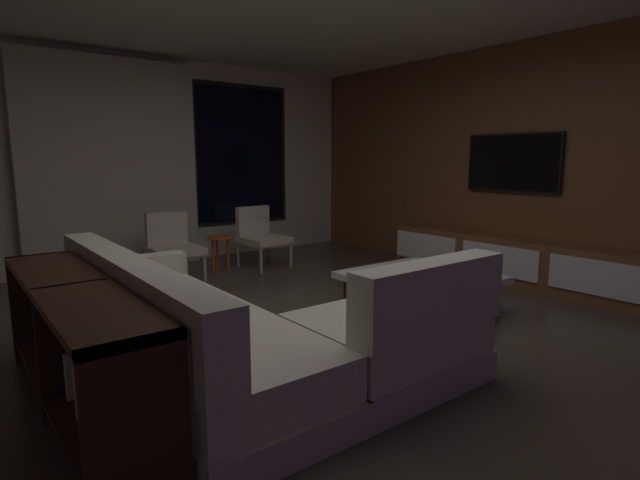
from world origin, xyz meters
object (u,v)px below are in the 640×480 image
at_px(sectional_couch, 239,335).
at_px(media_console, 513,261).
at_px(console_table_behind_couch, 76,341).
at_px(coffee_table, 421,292).
at_px(accent_chair_near_window, 260,233).
at_px(mounted_tv, 512,163).
at_px(side_stool, 220,243).
at_px(book_stack_on_coffee_table, 421,269).
at_px(accent_chair_by_curtain, 172,243).

xyz_separation_m(sectional_couch, media_console, (3.63, 0.28, -0.04)).
bearing_deg(console_table_behind_couch, media_console, 1.93).
bearing_deg(sectional_couch, coffee_table, 5.95).
height_order(sectional_couch, accent_chair_near_window, sectional_couch).
xyz_separation_m(sectional_couch, mounted_tv, (3.81, 0.48, 1.06)).
xyz_separation_m(side_stool, media_console, (2.37, -2.51, -0.12)).
bearing_deg(media_console, book_stack_on_coffee_table, -176.15).
bearing_deg(accent_chair_by_curtain, book_stack_on_coffee_table, -64.57).
distance_m(media_console, mounted_tv, 1.13).
bearing_deg(book_stack_on_coffee_table, console_table_behind_couch, -179.23).
height_order(accent_chair_by_curtain, side_stool, accent_chair_by_curtain).
bearing_deg(console_table_behind_couch, book_stack_on_coffee_table, 0.77).
xyz_separation_m(coffee_table, book_stack_on_coffee_table, (-0.06, -0.04, 0.23)).
height_order(accent_chair_near_window, console_table_behind_couch, accent_chair_near_window).
relative_size(side_stool, mounted_tv, 0.40).
xyz_separation_m(media_console, console_table_behind_couch, (-4.54, -0.15, 0.17)).
bearing_deg(accent_chair_by_curtain, mounted_tv, -36.49).
distance_m(accent_chair_near_window, media_console, 3.10).
height_order(book_stack_on_coffee_table, mounted_tv, mounted_tv).
distance_m(side_stool, console_table_behind_couch, 3.44).
bearing_deg(console_table_behind_couch, mounted_tv, 4.25).
bearing_deg(book_stack_on_coffee_table, sectional_couch, -175.06).
bearing_deg(accent_chair_by_curtain, sectional_couch, -103.34).
height_order(coffee_table, media_console, media_console).
distance_m(sectional_couch, accent_chair_by_curtain, 2.89).
distance_m(accent_chair_by_curtain, console_table_behind_couch, 3.11).
bearing_deg(media_console, mounted_tv, 47.57).
bearing_deg(side_stool, mounted_tv, -42.17).
distance_m(accent_chair_by_curtain, media_console, 3.90).
relative_size(accent_chair_near_window, mounted_tv, 0.68).
distance_m(side_stool, mounted_tv, 3.58).
bearing_deg(side_stool, accent_chair_by_curtain, 178.48).
relative_size(sectional_couch, accent_chair_near_window, 3.21).
bearing_deg(console_table_behind_couch, coffee_table, 1.55).
xyz_separation_m(side_stool, mounted_tv, (2.55, -2.31, 0.98)).
xyz_separation_m(sectional_couch, console_table_behind_couch, (-0.91, 0.13, 0.13)).
bearing_deg(accent_chair_near_window, sectional_couch, -123.28).
xyz_separation_m(media_console, mounted_tv, (0.18, 0.20, 1.10)).
bearing_deg(sectional_couch, accent_chair_by_curtain, 76.66).
bearing_deg(sectional_couch, accent_chair_near_window, 56.72).
xyz_separation_m(book_stack_on_coffee_table, mounted_tv, (1.89, 0.31, 0.93)).
bearing_deg(sectional_couch, mounted_tv, 7.16).
height_order(book_stack_on_coffee_table, accent_chair_near_window, accent_chair_near_window).
relative_size(book_stack_on_coffee_table, console_table_behind_couch, 0.14).
bearing_deg(book_stack_on_coffee_table, coffee_table, 35.83).
xyz_separation_m(accent_chair_near_window, media_console, (1.78, -2.53, -0.18)).
xyz_separation_m(accent_chair_near_window, mounted_tv, (1.96, -2.33, 0.92)).
bearing_deg(accent_chair_by_curtain, side_stool, -1.52).
relative_size(sectional_couch, book_stack_on_coffee_table, 8.36).
distance_m(coffee_table, console_table_behind_couch, 2.90).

